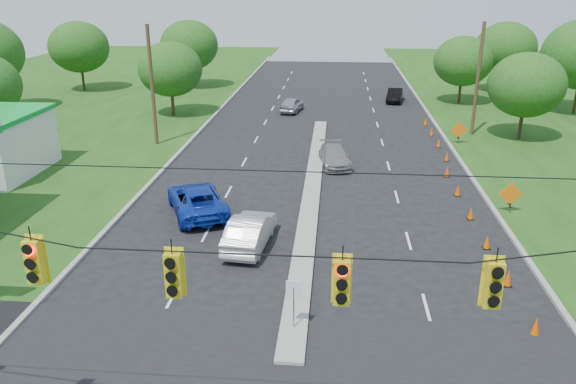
{
  "coord_description": "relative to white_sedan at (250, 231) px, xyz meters",
  "views": [
    {
      "loc": [
        1.27,
        -11.13,
        11.77
      ],
      "look_at": [
        -0.79,
        12.82,
        2.8
      ],
      "focal_mm": 35.0,
      "sensor_mm": 36.0,
      "label": 1
    }
  ],
  "objects": [
    {
      "name": "cone_4",
      "position": [
        11.17,
        4.19,
        -0.43
      ],
      "size": [
        0.32,
        0.32,
        0.7
      ],
      "primitive_type": "cone",
      "color": "#F24F00",
      "rests_on": "ground"
    },
    {
      "name": "silver_car_far",
      "position": [
        3.91,
        13.0,
        -0.12
      ],
      "size": [
        2.53,
        4.74,
        1.31
      ],
      "primitive_type": "imported",
      "rotation": [
        0.0,
        0.0,
        0.16
      ],
      "color": "gray",
      "rests_on": "ground"
    },
    {
      "name": "cone_10",
      "position": [
        11.77,
        25.19,
        -0.43
      ],
      "size": [
        0.32,
        0.32,
        0.7
      ],
      "primitive_type": "cone",
      "color": "#F24F00",
      "rests_on": "ground"
    },
    {
      "name": "signal_span",
      "position": [
        2.55,
        -13.81,
        4.2
      ],
      "size": [
        25.6,
        0.32,
        9.0
      ],
      "color": "#422D1C",
      "rests_on": "ground"
    },
    {
      "name": "white_sedan",
      "position": [
        0.0,
        0.0,
        0.0
      ],
      "size": [
        2.09,
        4.85,
        1.55
      ],
      "primitive_type": "imported",
      "rotation": [
        0.0,
        0.0,
        3.05
      ],
      "color": "beige",
      "rests_on": "ground"
    },
    {
      "name": "tree_11",
      "position": [
        22.6,
        42.19,
        4.18
      ],
      "size": [
        6.72,
        6.72,
        7.84
      ],
      "color": "black",
      "rests_on": "ground"
    },
    {
      "name": "dark_car_receding",
      "position": [
        10.07,
        35.66,
        -0.07
      ],
      "size": [
        2.21,
        4.5,
        1.42
      ],
      "primitive_type": "imported",
      "rotation": [
        0.0,
        0.0,
        -0.17
      ],
      "color": "black",
      "rests_on": "ground"
    },
    {
      "name": "cone_3",
      "position": [
        11.17,
        0.69,
        -0.43
      ],
      "size": [
        0.32,
        0.32,
        0.7
      ],
      "primitive_type": "cone",
      "color": "#F24F00",
      "rests_on": "ground"
    },
    {
      "name": "work_sign_2",
      "position": [
        13.4,
        19.19,
        0.32
      ],
      "size": [
        1.27,
        0.58,
        1.37
      ],
      "color": "black",
      "rests_on": "ground"
    },
    {
      "name": "cone_8",
      "position": [
        11.77,
        18.19,
        -0.43
      ],
      "size": [
        0.32,
        0.32,
        0.7
      ],
      "primitive_type": "cone",
      "color": "#F24F00",
      "rests_on": "ground"
    },
    {
      "name": "tree_4",
      "position": [
        -25.4,
        39.19,
        4.18
      ],
      "size": [
        6.72,
        6.72,
        7.84
      ],
      "color": "black",
      "rests_on": "ground"
    },
    {
      "name": "utility_pole_far_right",
      "position": [
        15.1,
        22.19,
        3.72
      ],
      "size": [
        0.28,
        0.28,
        9.0
      ],
      "primitive_type": "cylinder",
      "color": "#422D1C",
      "rests_on": "ground"
    },
    {
      "name": "tree_9",
      "position": [
        18.6,
        21.19,
        3.56
      ],
      "size": [
        5.88,
        5.88,
        6.86
      ],
      "color": "black",
      "rests_on": "ground"
    },
    {
      "name": "median",
      "position": [
        2.6,
        8.19,
        -0.78
      ],
      "size": [
        1.0,
        34.0,
        0.18
      ],
      "primitive_type": "cube",
      "color": "gray",
      "rests_on": "ground"
    },
    {
      "name": "cone_5",
      "position": [
        11.17,
        7.69,
        -0.43
      ],
      "size": [
        0.32,
        0.32,
        0.7
      ],
      "primitive_type": "cone",
      "color": "#F24F00",
      "rests_on": "ground"
    },
    {
      "name": "utility_pole_far_left",
      "position": [
        -9.9,
        17.19,
        3.72
      ],
      "size": [
        0.28,
        0.28,
        9.0
      ],
      "primitive_type": "cylinder",
      "color": "#422D1C",
      "rests_on": "ground"
    },
    {
      "name": "tree_5",
      "position": [
        -11.4,
        27.19,
        3.56
      ],
      "size": [
        5.88,
        5.88,
        6.86
      ],
      "color": "black",
      "rests_on": "ground"
    },
    {
      "name": "curb_left",
      "position": [
        -7.5,
        17.19,
        -0.78
      ],
      "size": [
        0.25,
        110.0,
        0.16
      ],
      "primitive_type": "cube",
      "color": "gray",
      "rests_on": "ground"
    },
    {
      "name": "cone_2",
      "position": [
        11.17,
        -2.81,
        -0.43
      ],
      "size": [
        0.32,
        0.32,
        0.7
      ],
      "primitive_type": "cone",
      "color": "#F24F00",
      "rests_on": "ground"
    },
    {
      "name": "cone_9",
      "position": [
        11.77,
        21.69,
        -0.43
      ],
      "size": [
        0.32,
        0.32,
        0.7
      ],
      "primitive_type": "cone",
      "color": "#F24F00",
      "rests_on": "ground"
    },
    {
      "name": "cone_6",
      "position": [
        11.17,
        11.19,
        -0.43
      ],
      "size": [
        0.32,
        0.32,
        0.7
      ],
      "primitive_type": "cone",
      "color": "#F24F00",
      "rests_on": "ground"
    },
    {
      "name": "median_sign",
      "position": [
        2.6,
        -6.81,
        0.69
      ],
      "size": [
        0.55,
        0.06,
        2.05
      ],
      "color": "gray",
      "rests_on": "ground"
    },
    {
      "name": "cone_7",
      "position": [
        11.77,
        14.69,
        -0.43
      ],
      "size": [
        0.32,
        0.32,
        0.7
      ],
      "primitive_type": "cone",
      "color": "#F24F00",
      "rests_on": "ground"
    },
    {
      "name": "blue_pickup",
      "position": [
        -3.45,
        3.76,
        0.01
      ],
      "size": [
        4.7,
        6.26,
        1.58
      ],
      "primitive_type": "imported",
      "rotation": [
        0.0,
        0.0,
        3.56
      ],
      "color": "#102FA6",
      "rests_on": "ground"
    },
    {
      "name": "tree_12",
      "position": [
        16.6,
        35.19,
        3.56
      ],
      "size": [
        5.88,
        5.88,
        6.86
      ],
      "color": "black",
      "rests_on": "ground"
    },
    {
      "name": "curb_right",
      "position": [
        12.7,
        17.19,
        -0.78
      ],
      "size": [
        0.25,
        110.0,
        0.16
      ],
      "primitive_type": "cube",
      "color": "gray",
      "rests_on": "ground"
    },
    {
      "name": "silver_car_oncoming",
      "position": [
        -0.39,
        29.82,
        -0.07
      ],
      "size": [
        2.39,
        4.37,
        1.41
      ],
      "primitive_type": "imported",
      "rotation": [
        0.0,
        0.0,
        2.96
      ],
      "color": "#8E8FA2",
      "rests_on": "ground"
    },
    {
      "name": "work_sign_1",
      "position": [
        13.4,
        5.19,
        0.32
      ],
      "size": [
        1.27,
        0.58,
        1.37
      ],
      "color": "black",
      "rests_on": "ground"
    },
    {
      "name": "tree_6",
      "position": [
        -13.4,
        42.19,
        4.18
      ],
      "size": [
        6.72,
        6.72,
        7.84
      ],
      "color": "black",
      "rests_on": "ground"
    },
    {
      "name": "cone_1",
      "position": [
        11.17,
        -6.31,
        -0.43
      ],
      "size": [
        0.32,
        0.32,
        0.7
      ],
      "primitive_type": "cone",
      "color": "#F24F00",
      "rests_on": "ground"
    }
  ]
}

